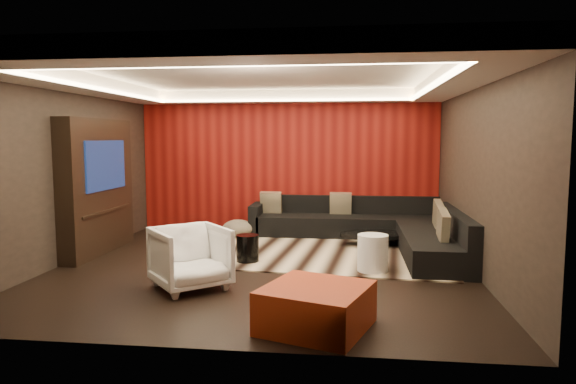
# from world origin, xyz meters

# --- Properties ---
(floor) EXTENTS (6.00, 6.00, 0.02)m
(floor) POSITION_xyz_m (0.00, 0.00, -0.01)
(floor) COLOR black
(floor) RESTS_ON ground
(ceiling) EXTENTS (6.00, 6.00, 0.02)m
(ceiling) POSITION_xyz_m (0.00, 0.00, 2.81)
(ceiling) COLOR silver
(ceiling) RESTS_ON ground
(wall_back) EXTENTS (6.00, 0.02, 2.80)m
(wall_back) POSITION_xyz_m (0.00, 3.01, 1.40)
(wall_back) COLOR black
(wall_back) RESTS_ON ground
(wall_left) EXTENTS (0.02, 6.00, 2.80)m
(wall_left) POSITION_xyz_m (-3.01, 0.00, 1.40)
(wall_left) COLOR black
(wall_left) RESTS_ON ground
(wall_right) EXTENTS (0.02, 6.00, 2.80)m
(wall_right) POSITION_xyz_m (3.01, 0.00, 1.40)
(wall_right) COLOR black
(wall_right) RESTS_ON ground
(red_feature_wall) EXTENTS (5.98, 0.05, 2.78)m
(red_feature_wall) POSITION_xyz_m (0.00, 2.97, 1.40)
(red_feature_wall) COLOR #6B0C0A
(red_feature_wall) RESTS_ON ground
(soffit_back) EXTENTS (6.00, 0.60, 0.22)m
(soffit_back) POSITION_xyz_m (0.00, 2.70, 2.69)
(soffit_back) COLOR silver
(soffit_back) RESTS_ON ground
(soffit_front) EXTENTS (6.00, 0.60, 0.22)m
(soffit_front) POSITION_xyz_m (0.00, -2.70, 2.69)
(soffit_front) COLOR silver
(soffit_front) RESTS_ON ground
(soffit_left) EXTENTS (0.60, 4.80, 0.22)m
(soffit_left) POSITION_xyz_m (-2.70, 0.00, 2.69)
(soffit_left) COLOR silver
(soffit_left) RESTS_ON ground
(soffit_right) EXTENTS (0.60, 4.80, 0.22)m
(soffit_right) POSITION_xyz_m (2.70, 0.00, 2.69)
(soffit_right) COLOR silver
(soffit_right) RESTS_ON ground
(cove_back) EXTENTS (4.80, 0.08, 0.04)m
(cove_back) POSITION_xyz_m (0.00, 2.36, 2.60)
(cove_back) COLOR #FFD899
(cove_back) RESTS_ON ground
(cove_front) EXTENTS (4.80, 0.08, 0.04)m
(cove_front) POSITION_xyz_m (0.00, -2.36, 2.60)
(cove_front) COLOR #FFD899
(cove_front) RESTS_ON ground
(cove_left) EXTENTS (0.08, 4.80, 0.04)m
(cove_left) POSITION_xyz_m (-2.36, 0.00, 2.60)
(cove_left) COLOR #FFD899
(cove_left) RESTS_ON ground
(cove_right) EXTENTS (0.08, 4.80, 0.04)m
(cove_right) POSITION_xyz_m (2.36, 0.00, 2.60)
(cove_right) COLOR #FFD899
(cove_right) RESTS_ON ground
(tv_surround) EXTENTS (0.30, 2.00, 2.20)m
(tv_surround) POSITION_xyz_m (-2.85, 0.60, 1.10)
(tv_surround) COLOR black
(tv_surround) RESTS_ON ground
(tv_screen) EXTENTS (0.04, 1.30, 0.80)m
(tv_screen) POSITION_xyz_m (-2.69, 0.60, 1.45)
(tv_screen) COLOR black
(tv_screen) RESTS_ON ground
(tv_shelf) EXTENTS (0.04, 1.60, 0.04)m
(tv_shelf) POSITION_xyz_m (-2.69, 0.60, 0.70)
(tv_shelf) COLOR black
(tv_shelf) RESTS_ON ground
(rug) EXTENTS (4.26, 3.35, 0.02)m
(rug) POSITION_xyz_m (0.90, 1.09, 0.01)
(rug) COLOR beige
(rug) RESTS_ON floor
(coffee_table) EXTENTS (1.42, 1.42, 0.21)m
(coffee_table) POSITION_xyz_m (1.71, 1.70, 0.12)
(coffee_table) COLOR black
(coffee_table) RESTS_ON rug
(drum_stool) EXTENTS (0.40, 0.40, 0.40)m
(drum_stool) POSITION_xyz_m (-0.28, 0.23, 0.22)
(drum_stool) COLOR black
(drum_stool) RESTS_ON rug
(striped_pouf) EXTENTS (0.77, 0.77, 0.32)m
(striped_pouf) POSITION_xyz_m (-0.85, 2.15, 0.18)
(striped_pouf) COLOR beige
(striped_pouf) RESTS_ON rug
(white_side_table) EXTENTS (0.56, 0.56, 0.54)m
(white_side_table) POSITION_xyz_m (1.59, -0.12, 0.27)
(white_side_table) COLOR white
(white_side_table) RESTS_ON floor
(orange_ottoman) EXTENTS (1.23, 1.23, 0.43)m
(orange_ottoman) POSITION_xyz_m (0.94, -2.37, 0.21)
(orange_ottoman) COLOR #AC2416
(orange_ottoman) RESTS_ON floor
(armchair) EXTENTS (1.20, 1.21, 0.79)m
(armchair) POSITION_xyz_m (-0.72, -1.19, 0.40)
(armchair) COLOR white
(armchair) RESTS_ON floor
(sectional_sofa) EXTENTS (3.65, 3.50, 0.75)m
(sectional_sofa) POSITION_xyz_m (1.73, 1.86, 0.26)
(sectional_sofa) COLOR black
(sectional_sofa) RESTS_ON floor
(throw_pillows) EXTENTS (3.29, 2.75, 0.50)m
(throw_pillows) POSITION_xyz_m (1.54, 1.75, 0.62)
(throw_pillows) COLOR #C9B993
(throw_pillows) RESTS_ON sectional_sofa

